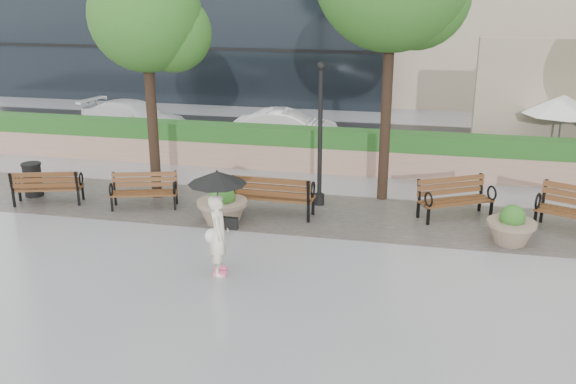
% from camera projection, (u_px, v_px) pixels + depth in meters
% --- Properties ---
extents(ground, '(100.00, 100.00, 0.00)m').
position_uv_depth(ground, '(277.00, 259.00, 13.88)').
color(ground, gray).
rests_on(ground, ground).
extents(cobble_strip, '(28.00, 3.20, 0.01)m').
position_uv_depth(cobble_strip, '(303.00, 213.00, 16.66)').
color(cobble_strip, '#383330').
rests_on(cobble_strip, ground).
extents(hedge_wall, '(24.00, 0.80, 1.35)m').
position_uv_depth(hedge_wall, '(328.00, 150.00, 20.17)').
color(hedge_wall, tan).
rests_on(hedge_wall, ground).
extents(asphalt_street, '(40.00, 7.00, 0.00)m').
position_uv_depth(asphalt_street, '(344.00, 141.00, 24.08)').
color(asphalt_street, black).
rests_on(asphalt_street, ground).
extents(bench_0, '(1.89, 1.19, 0.95)m').
position_uv_depth(bench_0, '(49.00, 194.00, 17.27)').
color(bench_0, '#572F19').
rests_on(bench_0, ground).
extents(bench_1, '(1.82, 1.13, 0.92)m').
position_uv_depth(bench_1, '(145.00, 198.00, 16.96)').
color(bench_1, '#572F19').
rests_on(bench_1, ground).
extents(bench_2, '(2.07, 0.87, 1.09)m').
position_uv_depth(bench_2, '(274.00, 204.00, 16.37)').
color(bench_2, '#572F19').
rests_on(bench_2, ground).
extents(bench_3, '(1.99, 1.56, 1.01)m').
position_uv_depth(bench_3, '(455.00, 207.00, 16.23)').
color(bench_3, '#572F19').
rests_on(bench_3, ground).
extents(planter_left, '(1.24, 1.24, 1.04)m').
position_uv_depth(planter_left, '(222.00, 208.00, 15.81)').
color(planter_left, '#7F6B56').
rests_on(planter_left, ground).
extents(planter_right, '(1.11, 1.11, 0.93)m').
position_uv_depth(planter_right, '(511.00, 229.00, 14.62)').
color(planter_right, '#7F6B56').
rests_on(planter_right, ground).
extents(trash_bin, '(0.54, 0.54, 0.90)m').
position_uv_depth(trash_bin, '(33.00, 181.00, 17.85)').
color(trash_bin, black).
rests_on(trash_bin, ground).
extents(lamppost, '(0.28, 0.28, 3.82)m').
position_uv_depth(lamppost, '(320.00, 144.00, 16.76)').
color(lamppost, black).
rests_on(lamppost, ground).
extents(tree_0, '(3.07, 2.91, 6.36)m').
position_uv_depth(tree_0, '(152.00, 21.00, 16.46)').
color(tree_0, black).
rests_on(tree_0, ground).
extents(patio_umb_white, '(2.50, 2.50, 2.30)m').
position_uv_depth(patio_umb_white, '(563.00, 105.00, 20.32)').
color(patio_umb_white, black).
rests_on(patio_umb_white, ground).
extents(car_left, '(4.77, 2.73, 1.30)m').
position_uv_depth(car_left, '(135.00, 118.00, 25.06)').
color(car_left, silver).
rests_on(car_left, ground).
extents(car_right, '(3.87, 1.55, 1.25)m').
position_uv_depth(car_right, '(287.00, 127.00, 23.60)').
color(car_right, silver).
rests_on(car_right, ground).
extents(pedestrian, '(1.18, 1.18, 2.17)m').
position_uv_depth(pedestrian, '(218.00, 213.00, 12.84)').
color(pedestrian, '#F1E7CB').
rests_on(pedestrian, ground).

